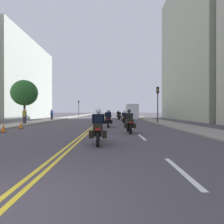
% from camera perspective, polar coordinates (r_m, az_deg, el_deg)
% --- Properties ---
extents(ground_plane, '(264.00, 264.00, 0.00)m').
position_cam_1_polar(ground_plane, '(50.62, -2.21, -1.42)').
color(ground_plane, '#454048').
extents(sidewalk_left, '(2.80, 144.00, 0.12)m').
position_cam_1_polar(sidewalk_left, '(51.59, -11.50, -1.33)').
color(sidewalk_left, gray).
rests_on(sidewalk_left, ground).
extents(sidewalk_right, '(2.80, 144.00, 0.12)m').
position_cam_1_polar(sidewalk_right, '(51.02, 7.18, -1.34)').
color(sidewalk_right, gray).
rests_on(sidewalk_right, ground).
extents(centreline_yellow_inner, '(0.12, 132.00, 0.01)m').
position_cam_1_polar(centreline_yellow_inner, '(50.63, -2.34, -1.42)').
color(centreline_yellow_inner, yellow).
rests_on(centreline_yellow_inner, ground).
extents(centreline_yellow_outer, '(0.12, 132.00, 0.01)m').
position_cam_1_polar(centreline_yellow_outer, '(50.62, -2.07, -1.42)').
color(centreline_yellow_outer, yellow).
rests_on(centreline_yellow_outer, ground).
extents(lane_dashes_white, '(0.14, 56.40, 0.01)m').
position_cam_1_polar(lane_dashes_white, '(31.65, 2.87, -2.42)').
color(lane_dashes_white, silver).
rests_on(lane_dashes_white, ground).
extents(building_left_1, '(6.11, 20.75, 15.15)m').
position_cam_1_polar(building_left_1, '(41.10, -26.77, 8.76)').
color(building_left_1, '#B6C1B5').
rests_on(building_left_1, ground).
extents(building_right_1, '(8.45, 21.07, 25.30)m').
position_cam_1_polar(building_right_1, '(38.00, 25.61, 17.32)').
color(building_right_1, '#A4A990').
rests_on(building_right_1, ground).
extents(motorcycle_0, '(0.78, 2.19, 1.63)m').
position_cam_1_polar(motorcycle_0, '(8.42, -4.48, -5.36)').
color(motorcycle_0, black).
rests_on(motorcycle_0, ground).
extents(motorcycle_1, '(0.77, 2.21, 1.61)m').
position_cam_1_polar(motorcycle_1, '(12.72, 5.10, -3.46)').
color(motorcycle_1, black).
rests_on(motorcycle_1, ground).
extents(motorcycle_2, '(0.78, 2.26, 1.66)m').
position_cam_1_polar(motorcycle_2, '(17.14, -1.44, -2.49)').
color(motorcycle_2, black).
rests_on(motorcycle_2, ground).
extents(motorcycle_3, '(0.77, 2.16, 1.59)m').
position_cam_1_polar(motorcycle_3, '(21.95, 3.59, -1.95)').
color(motorcycle_3, black).
rests_on(motorcycle_3, ground).
extents(motorcycle_4, '(0.77, 2.23, 1.61)m').
position_cam_1_polar(motorcycle_4, '(26.98, -1.48, -1.51)').
color(motorcycle_4, black).
rests_on(motorcycle_4, ground).
extents(motorcycle_5, '(0.77, 2.24, 1.56)m').
position_cam_1_polar(motorcycle_5, '(31.58, 2.05, -1.25)').
color(motorcycle_5, black).
rests_on(motorcycle_5, ground).
extents(motorcycle_6, '(0.76, 2.22, 1.62)m').
position_cam_1_polar(motorcycle_6, '(36.17, -0.98, -1.06)').
color(motorcycle_6, black).
rests_on(motorcycle_6, ground).
extents(motorcycle_7, '(0.78, 2.24, 1.68)m').
position_cam_1_polar(motorcycle_7, '(40.92, 1.67, -0.89)').
color(motorcycle_7, black).
rests_on(motorcycle_7, ground).
extents(traffic_cone_1, '(0.35, 0.35, 0.69)m').
position_cam_1_polar(traffic_cone_1, '(17.47, -26.43, -3.52)').
color(traffic_cone_1, black).
rests_on(traffic_cone_1, ground).
extents(traffic_cone_2, '(0.32, 0.32, 0.76)m').
position_cam_1_polar(traffic_cone_2, '(15.03, -30.64, -4.00)').
color(traffic_cone_2, black).
rests_on(traffic_cone_2, ground).
extents(traffic_light_near, '(0.28, 0.38, 4.44)m').
position_cam_1_polar(traffic_light_near, '(23.32, 13.64, 4.19)').
color(traffic_light_near, black).
rests_on(traffic_light_near, ground).
extents(traffic_light_far, '(0.28, 0.38, 4.41)m').
position_cam_1_polar(traffic_light_far, '(51.35, -10.42, 2.00)').
color(traffic_light_far, black).
rests_on(traffic_light_far, ground).
extents(pedestrian_0, '(0.49, 0.26, 1.78)m').
position_cam_1_polar(pedestrian_0, '(22.61, -25.49, -1.19)').
color(pedestrian_0, '#2B2632').
rests_on(pedestrian_0, ground).
extents(pedestrian_1, '(0.35, 0.50, 1.80)m').
position_cam_1_polar(pedestrian_1, '(31.84, -18.25, -0.74)').
color(pedestrian_1, '#292A2E').
rests_on(pedestrian_1, ground).
extents(street_tree_0, '(2.93, 2.93, 5.04)m').
position_cam_1_polar(street_tree_0, '(23.56, -25.50, 5.31)').
color(street_tree_0, '#463523').
rests_on(street_tree_0, ground).
extents(parked_truck, '(2.20, 6.50, 2.80)m').
position_cam_1_polar(parked_truck, '(36.81, 5.66, -0.07)').
color(parked_truck, silver).
rests_on(parked_truck, ground).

